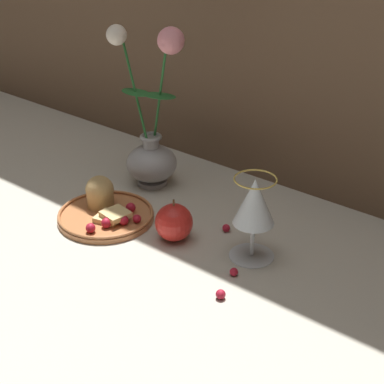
{
  "coord_description": "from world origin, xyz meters",
  "views": [
    {
      "loc": [
        0.67,
        -0.78,
        0.63
      ],
      "look_at": [
        0.04,
        -0.0,
        0.1
      ],
      "focal_mm": 60.0,
      "sensor_mm": 36.0,
      "label": 1
    }
  ],
  "objects_px": {
    "plate_with_pastries": "(105,209)",
    "wine_glass": "(254,205)",
    "vase": "(152,141)",
    "apple_beside_vase": "(174,222)"
  },
  "relations": [
    {
      "from": "plate_with_pastries",
      "to": "wine_glass",
      "type": "xyz_separation_m",
      "value": [
        0.3,
        0.06,
        0.08
      ]
    },
    {
      "from": "vase",
      "to": "wine_glass",
      "type": "distance_m",
      "value": 0.34
    },
    {
      "from": "wine_glass",
      "to": "apple_beside_vase",
      "type": "bearing_deg",
      "value": -163.91
    },
    {
      "from": "wine_glass",
      "to": "apple_beside_vase",
      "type": "xyz_separation_m",
      "value": [
        -0.14,
        -0.04,
        -0.07
      ]
    },
    {
      "from": "plate_with_pastries",
      "to": "vase",
      "type": "bearing_deg",
      "value": 97.47
    },
    {
      "from": "plate_with_pastries",
      "to": "wine_glass",
      "type": "bearing_deg",
      "value": 12.15
    },
    {
      "from": "vase",
      "to": "plate_with_pastries",
      "type": "distance_m",
      "value": 0.18
    },
    {
      "from": "vase",
      "to": "apple_beside_vase",
      "type": "xyz_separation_m",
      "value": [
        0.18,
        -0.14,
        -0.07
      ]
    },
    {
      "from": "vase",
      "to": "plate_with_pastries",
      "type": "relative_size",
      "value": 1.83
    },
    {
      "from": "plate_with_pastries",
      "to": "apple_beside_vase",
      "type": "height_order",
      "value": "apple_beside_vase"
    }
  ]
}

